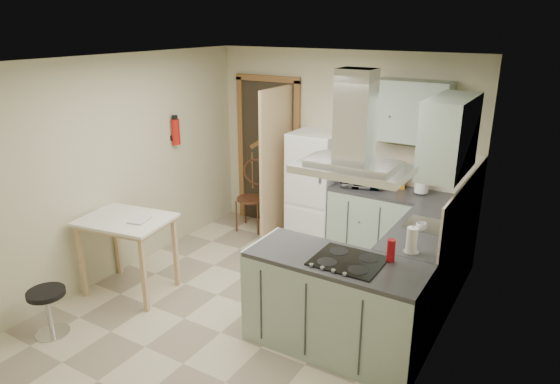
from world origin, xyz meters
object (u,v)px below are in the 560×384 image
Objects in this scene: bentwood_chair at (251,199)px; microwave at (363,175)px; extractor_hood at (353,169)px; peninsula at (335,304)px; fridge at (315,189)px; drop_leaf_table at (129,255)px; stool at (49,312)px.

microwave is (1.61, 0.08, 0.58)m from bentwood_chair.
extractor_hood is 1.80× the size of microwave.
extractor_hood reaches higher than peninsula.
fridge is 2.49m from drop_leaf_table.
bentwood_chair is at bearing 76.68° from drop_leaf_table.
extractor_hood reaches higher than bentwood_chair.
peninsula is at bearing -58.26° from fridge.
extractor_hood is 3.14m from stool.
peninsula is at bearing -3.52° from drop_leaf_table.
microwave is (0.65, -0.01, 0.29)m from fridge.
peninsula is 1.72× the size of extractor_hood.
extractor_hood reaches higher than microwave.
fridge reaches higher than peninsula.
microwave is at bearing -0.87° from fridge.
stool is at bearing -154.47° from extractor_hood.
extractor_hood reaches higher than fridge.
stool is (-1.17, -3.17, -0.52)m from fridge.
peninsula is (1.22, -1.98, -0.30)m from fridge.
drop_leaf_table is at bearing -146.53° from microwave.
fridge is 3.42m from stool.
extractor_hood is 0.98× the size of drop_leaf_table.
drop_leaf_table is at bearing -174.51° from peninsula.
peninsula reaches higher than stool.
microwave is (1.77, 2.20, 0.61)m from drop_leaf_table.
peninsula is 1.70× the size of bentwood_chair.
extractor_hood is 0.99× the size of bentwood_chair.
stool is (-2.40, -1.19, -0.22)m from peninsula.
fridge is at bearing 161.42° from microwave.
microwave is at bearing -8.90° from bentwood_chair.
stool is (-0.05, -0.97, -0.20)m from drop_leaf_table.
microwave is at bearing 109.02° from extractor_hood.
fridge is 2.99× the size of microwave.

